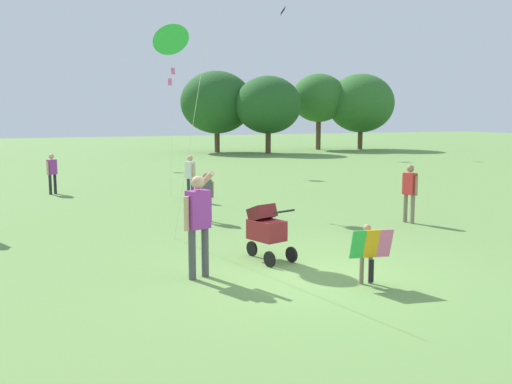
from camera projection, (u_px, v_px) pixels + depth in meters
name	position (u px, v px, depth m)	size (l,w,h in m)	color
ground_plane	(309.00, 276.00, 9.30)	(120.00, 120.00, 0.00)	#668E47
treeline_distant	(106.00, 98.00, 35.12)	(41.33, 7.90, 6.60)	brown
child_with_butterfly_kite	(368.00, 248.00, 8.77)	(0.68, 0.40, 0.94)	#7F705B
person_adult_flyer	(198.00, 217.00, 9.07)	(0.55, 0.61, 1.74)	#4C4C51
stroller	(266.00, 227.00, 10.24)	(0.72, 1.12, 1.03)	black
kite_adult_black	(171.00, 41.00, 11.54)	(0.81, 3.19, 4.44)	green
person_red_shirt	(190.00, 174.00, 17.32)	(0.27, 0.43, 1.38)	#33384C
person_sitting_far	(206.00, 193.00, 13.91)	(0.39, 0.18, 1.22)	#33384C
person_couple_left	(52.00, 170.00, 18.74)	(0.35, 0.32, 1.34)	#232328
person_kid_running	(410.00, 189.00, 13.76)	(0.25, 0.45, 1.42)	#7F705B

